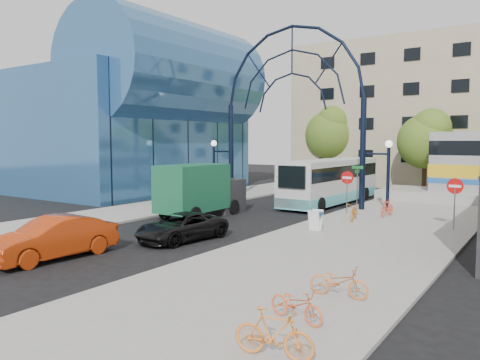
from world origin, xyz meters
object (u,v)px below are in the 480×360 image
Objects in this scene: bike_far_b at (274,334)px; tree_north_b at (332,132)px; red_sedan at (53,238)px; street_name_sign at (357,179)px; bike_far_a at (339,282)px; green_truck at (201,190)px; tree_north_a at (427,138)px; bike_near_a at (354,212)px; bike_far_c at (296,304)px; city_bus at (331,181)px; sandwich_board at (316,218)px; black_suv at (182,227)px; bike_near_b at (387,208)px; gateway_arch at (292,79)px; stop_sign at (347,182)px; do_not_enter_sign at (455,191)px.

tree_north_b is at bearing 11.61° from bike_far_b.
street_name_sign is at bearing 74.92° from red_sedan.
green_truck is at bearing 47.62° from bike_far_a.
bike_near_a is (-0.06, -16.08, -4.02)m from tree_north_a.
street_name_sign is at bearing 27.48° from bike_far_c.
city_bus is (-3.24, 3.69, -0.51)m from street_name_sign.
bike_far_a is 4.16m from bike_far_b.
black_suv is (-4.17, -4.86, -0.14)m from sandwich_board.
bike_near_b is 0.98× the size of bike_far_a.
bike_far_a is (10.20, -16.41, -8.01)m from gateway_arch.
green_truck reaches higher than bike_far_c.
city_bus is at bearing 94.81° from black_suv.
green_truck is at bearing 33.31° from bike_far_b.
gateway_arch reaches higher than black_suv.
bike_far_c is at bearing -86.83° from bike_near_a.
city_bus reaches higher than green_truck.
stop_sign is 0.22× the size of city_bus.
sandwich_board is 0.12× the size of tree_north_b.
green_truck is at bearing 58.43° from bike_far_c.
do_not_enter_sign is at bearing -21.78° from bike_near_b.
do_not_enter_sign is at bearing -53.26° from tree_north_b.
black_suv is at bearing -83.67° from gateway_arch.
black_suv is 0.92× the size of red_sedan.
bike_far_b is at bearing -82.24° from tree_north_a.
stop_sign is 1.01× the size of do_not_enter_sign.
bike_far_a reaches higher than bike_far_c.
gateway_arch is 7.76× the size of bike_near_a.
stop_sign is 0.31× the size of tree_north_b.
tree_north_b is 4.89× the size of bike_far_a.
sandwich_board reaches higher than bike_far_a.
black_suv is at bearing -130.16° from bike_near_a.
black_suv is at bearing -100.72° from tree_north_a.
bike_near_a reaches higher than bike_far_c.
bike_far_a is at bearing -83.56° from bike_near_a.
bike_far_c is at bearing -72.59° from bike_near_b.
bike_far_a is at bearing -58.15° from gateway_arch.
red_sedan is 2.70× the size of bike_near_a.
red_sedan is (-0.40, -17.99, -7.77)m from gateway_arch.
do_not_enter_sign reaches higher than bike_far_b.
tree_north_b is 22.89m from bike_near_a.
do_not_enter_sign is (6.20, -2.00, -0.02)m from stop_sign.
do_not_enter_sign is 16.62m from bike_far_b.
green_truck is at bearing -110.98° from city_bus.
black_suv is at bearing 73.87° from red_sedan.
sandwich_board is at bearing -82.43° from stop_sign.
sandwich_board is at bearing -55.09° from gateway_arch.
black_suv is (-4.69, -24.81, -4.00)m from tree_north_a.
gateway_arch is 22.60m from bike_far_c.
bike_near_b is (1.01, -13.75, -4.00)m from tree_north_a.
stop_sign reaches higher than do_not_enter_sign.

